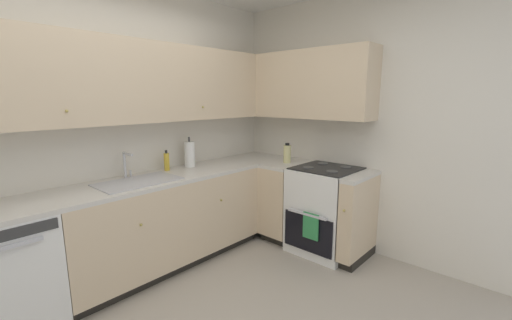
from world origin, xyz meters
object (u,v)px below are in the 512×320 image
at_px(oil_bottle, 287,154).
at_px(dishwasher, 4,275).
at_px(paper_towel_roll, 190,154).
at_px(oven_range, 325,209).
at_px(soap_bottle, 167,162).

bearing_deg(oil_bottle, dishwasher, 169.42).
xyz_separation_m(dishwasher, paper_towel_roll, (1.69, 0.16, 0.59)).
height_order(paper_towel_roll, oil_bottle, paper_towel_roll).
distance_m(dishwasher, oven_range, 2.74).
relative_size(oven_range, paper_towel_roll, 3.19).
bearing_deg(dishwasher, oven_range, -20.76).
distance_m(oven_range, soap_bottle, 1.71).
bearing_deg(oven_range, dishwasher, 159.24).
bearing_deg(paper_towel_roll, soap_bottle, 175.72).
height_order(oven_range, oil_bottle, oil_bottle).
xyz_separation_m(dishwasher, soap_bottle, (1.42, 0.18, 0.55)).
bearing_deg(soap_bottle, oil_bottle, -30.27).
bearing_deg(oil_bottle, oven_range, -87.88).
relative_size(soap_bottle, oil_bottle, 0.93).
bearing_deg(oven_range, paper_towel_roll, 127.71).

